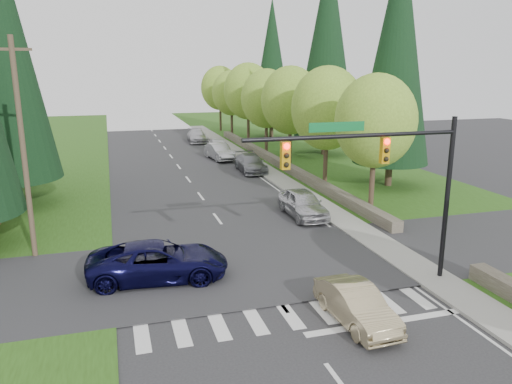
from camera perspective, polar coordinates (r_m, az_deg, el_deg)
name	(u,v)px	position (r m, az deg, el deg)	size (l,w,h in m)	color
ground	(327,366)	(15.92, 8.13, -19.04)	(120.00, 120.00, 0.00)	#28282B
grass_east	(376,187)	(38.13, 13.54, 0.61)	(14.00, 110.00, 0.06)	#284B14
cross_street	(253,266)	(22.58, -0.36, -8.47)	(120.00, 8.00, 0.10)	#28282B
sidewalk_east	(290,186)	(37.33, 3.85, 0.74)	(1.80, 80.00, 0.13)	gray
curb_east	(279,186)	(37.05, 2.62, 0.66)	(0.20, 80.00, 0.13)	gray
stone_wall_north	(277,162)	(45.20, 2.38, 3.48)	(0.70, 40.00, 0.70)	#4C4438
traffic_signal	(388,166)	(19.75, 14.82, 2.88)	(8.70, 0.37, 6.80)	black
utility_pole	(23,148)	(24.58, -25.07, 4.53)	(1.60, 0.24, 10.00)	#473828
decid_tree_0	(376,121)	(30.19, 13.50, 7.88)	(4.80, 4.80, 8.37)	#38281C
decid_tree_1	(327,108)	(36.43, 8.15, 9.44)	(5.20, 5.20, 8.80)	#38281C
decid_tree_2	(291,100)	(42.80, 3.97, 10.40)	(5.00, 5.00, 8.82)	#38281C
decid_tree_3	(267,99)	(49.46, 1.21, 10.62)	(5.00, 5.00, 8.55)	#38281C
decid_tree_4	(248,91)	(56.16, -0.89, 11.44)	(5.40, 5.40, 9.18)	#38281C
decid_tree_5	(231,93)	(62.90, -2.82, 11.23)	(4.80, 4.80, 8.30)	#38281C
decid_tree_6	(220,88)	(69.72, -4.14, 11.76)	(5.20, 5.20, 8.86)	#38281C
conifer_e_a	(397,50)	(37.67, 15.79, 15.30)	(5.44, 5.44, 17.80)	#38281C
conifer_e_b	(327,44)	(50.55, 8.15, 16.37)	(6.12, 6.12, 19.80)	#38281C
conifer_e_c	(272,62)	(63.22, 1.83, 14.66)	(5.10, 5.10, 16.80)	#38281C
sedan_champagne	(356,305)	(18.03, 11.39, -12.53)	(1.41, 4.04, 1.33)	tan
suv_navy	(158,261)	(21.37, -11.10, -7.77)	(2.66, 5.78, 1.61)	black
parked_car_a	(303,203)	(29.71, 5.38, -1.31)	(1.90, 4.72, 1.61)	#BBBBC0
parked_car_b	(251,163)	(42.42, -0.61, 3.31)	(2.05, 5.03, 1.46)	gray
parked_car_c	(220,152)	(48.12, -4.19, 4.62)	(1.63, 4.68, 1.54)	#AAAAAF
parked_car_d	(218,146)	(51.32, -4.33, 5.25)	(1.91, 4.75, 1.62)	silver
parked_car_e	(197,136)	(59.78, -6.75, 6.37)	(2.04, 5.01, 1.45)	#BCBCC1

